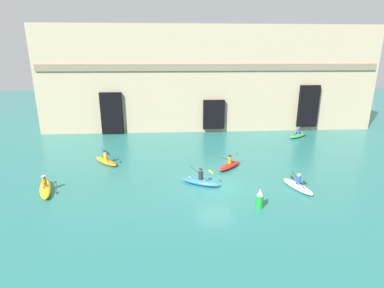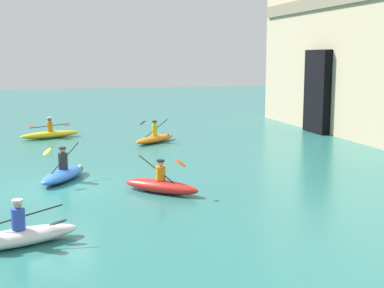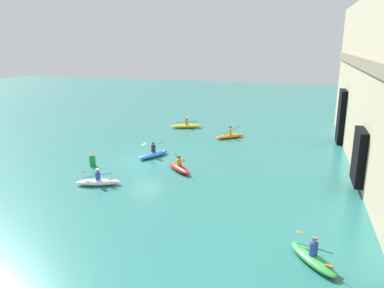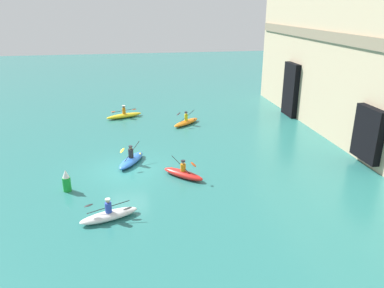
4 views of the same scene
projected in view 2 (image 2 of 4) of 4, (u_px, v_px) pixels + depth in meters
The scene contains 6 objects.
ground_plane at pixel (55, 187), 18.36m from camera, with size 120.00×120.00×0.00m, color #28706B.
kayak_white at pixel (19, 236), 12.65m from camera, with size 1.66×2.96×1.13m.
kayak_red at pixel (161, 185), 17.59m from camera, with size 2.45×2.49×1.22m.
kayak_orange at pixel (155, 138), 28.03m from camera, with size 2.62×2.78×1.23m.
kayak_blue at pixel (63, 173), 19.37m from camera, with size 2.99×2.11×1.33m.
kayak_yellow at pixel (50, 134), 29.55m from camera, with size 1.91×3.41×1.17m.
Camera 2 is at (18.49, -0.02, 4.42)m, focal length 50.00 mm.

